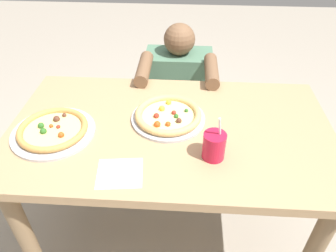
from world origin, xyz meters
The scene contains 7 objects.
ground_plane centered at (0.00, 0.00, 0.00)m, with size 8.00×8.00×0.00m, color #9E9384.
dining_table centered at (0.00, 0.00, 0.64)m, with size 1.36×0.78×0.75m.
pizza_near centered at (-0.47, -0.07, 0.77)m, with size 0.34×0.34×0.04m.
pizza_far centered at (-0.01, 0.05, 0.77)m, with size 0.32×0.32×0.04m.
drink_cup_colored centered at (0.17, -0.16, 0.80)m, with size 0.08×0.08×0.19m.
paper_napkin centered at (-0.16, -0.27, 0.75)m, with size 0.16×0.14×0.00m, color white.
diner_seated centered at (0.01, 0.66, 0.42)m, with size 0.42×0.53×0.94m.
Camera 1 is at (0.06, -1.04, 1.58)m, focal length 34.11 mm.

